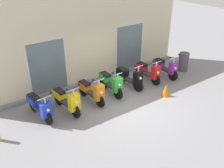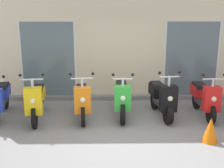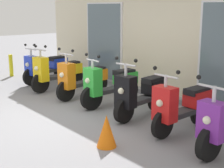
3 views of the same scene
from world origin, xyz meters
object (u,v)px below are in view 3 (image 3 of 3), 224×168
scooter_orange (82,78)px  scooter_red (182,105)px  scooter_yellow (57,72)px  traffic_cone (107,131)px  scooter_blue (46,67)px  scooter_black (141,94)px  scooter_green (110,84)px  curb_bollard (11,65)px

scooter_orange → scooter_red: (3.02, 0.05, 0.01)m
scooter_yellow → traffic_cone: (3.79, -1.32, -0.22)m
scooter_blue → scooter_red: bearing=-0.7°
scooter_yellow → scooter_black: scooter_black is taller
scooter_green → scooter_red: 2.04m
scooter_green → curb_bollard: (-4.55, -0.39, -0.14)m
scooter_red → traffic_cone: 1.49m
scooter_orange → curb_bollard: (-3.58, -0.32, -0.13)m
curb_bollard → traffic_cone: curb_bollard is taller
scooter_red → traffic_cone: bearing=-102.8°
scooter_black → curb_bollard: 5.56m
scooter_green → curb_bollard: 4.57m
scooter_yellow → scooter_orange: scooter_yellow is taller
scooter_blue → scooter_green: 3.02m
scooter_orange → curb_bollard: size_ratio=2.27×
scooter_green → scooter_red: bearing=-0.7°
scooter_black → scooter_blue: bearing=179.2°
scooter_orange → curb_bollard: bearing=-174.9°
scooter_yellow → scooter_black: (3.06, 0.13, -0.00)m
scooter_green → traffic_cone: bearing=-40.4°
scooter_black → scooter_red: scooter_black is taller
scooter_red → curb_bollard: bearing=-176.8°
scooter_blue → scooter_orange: bearing=-3.3°
scooter_blue → scooter_orange: 2.05m
scooter_black → traffic_cone: scooter_black is taller
scooter_red → traffic_cone: scooter_red is taller
scooter_orange → traffic_cone: bearing=-27.2°
scooter_red → scooter_orange: bearing=-179.0°
scooter_black → scooter_red: 1.05m
scooter_yellow → scooter_green: 2.07m
curb_bollard → traffic_cone: (6.27, -1.07, -0.09)m
scooter_blue → scooter_orange: (2.04, -0.12, 0.01)m
scooter_black → traffic_cone: size_ratio=2.96×
scooter_orange → scooter_black: scooter_black is taller
scooter_blue → traffic_cone: bearing=-17.6°
scooter_yellow → scooter_green: size_ratio=1.05×
scooter_green → scooter_red: size_ratio=1.02×
scooter_blue → curb_bollard: (-1.53, -0.43, -0.12)m
scooter_yellow → curb_bollard: 2.50m
scooter_black → scooter_orange: bearing=-178.2°
scooter_yellow → scooter_green: bearing=3.9°
scooter_blue → scooter_green: size_ratio=0.99×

